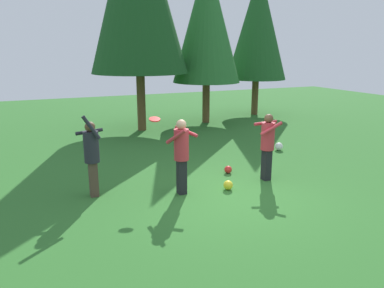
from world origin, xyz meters
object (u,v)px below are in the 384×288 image
at_px(ball_red, 228,170).
at_px(tree_right, 207,21).
at_px(person_catcher, 268,141).
at_px(person_thrower, 92,152).
at_px(frisbee, 155,119).
at_px(ball_white, 279,146).
at_px(tree_far_right, 258,25).
at_px(ball_yellow, 228,185).
at_px(person_bystander, 181,150).

xyz_separation_m(ball_red, tree_right, (2.60, 6.88, 4.39)).
relative_size(person_catcher, tree_right, 0.24).
bearing_deg(person_catcher, person_thrower, 4.09).
xyz_separation_m(frisbee, tree_right, (4.72, 7.09, 2.81)).
xyz_separation_m(ball_white, tree_far_right, (3.15, 6.43, 4.29)).
xyz_separation_m(frisbee, ball_white, (4.82, 1.62, -1.55)).
height_order(ball_red, tree_far_right, tree_far_right).
bearing_deg(tree_right, ball_yellow, -111.86).
xyz_separation_m(person_thrower, tree_far_right, (9.46, 8.04, 3.38)).
bearing_deg(person_bystander, tree_far_right, -73.80).
distance_m(person_thrower, frisbee, 1.62).
distance_m(person_thrower, person_bystander, 2.01).
bearing_deg(ball_red, person_thrower, -176.91).
relative_size(person_catcher, frisbee, 5.63).
bearing_deg(person_thrower, tree_far_right, 41.11).
xyz_separation_m(person_thrower, tree_right, (6.20, 7.07, 3.45)).
distance_m(person_thrower, person_catcher, 4.30).
bearing_deg(frisbee, person_bystander, -57.19).
bearing_deg(person_bystander, tree_right, -61.91).
bearing_deg(tree_right, person_thrower, -131.26).
relative_size(person_bystander, ball_yellow, 7.69).
xyz_separation_m(person_catcher, person_bystander, (-2.35, -0.02, 0.02)).
bearing_deg(ball_yellow, frisbee, 150.47).
height_order(person_thrower, tree_right, tree_right).
height_order(ball_yellow, tree_far_right, tree_far_right).
bearing_deg(ball_yellow, ball_red, 61.25).
relative_size(person_bystander, tree_far_right, 0.25).
xyz_separation_m(person_thrower, person_bystander, (1.90, -0.66, 0.01)).
xyz_separation_m(person_bystander, ball_white, (4.41, 2.26, -0.91)).
relative_size(person_catcher, ball_red, 8.34).
height_order(person_bystander, ball_red, person_bystander).
bearing_deg(frisbee, person_thrower, 179.25).
relative_size(ball_red, ball_white, 0.78).
bearing_deg(tree_far_right, ball_white, -116.10).
height_order(person_thrower, frisbee, person_thrower).
xyz_separation_m(person_thrower, ball_white, (6.31, 1.60, -0.91)).
bearing_deg(tree_far_right, person_thrower, -139.65).
bearing_deg(frisbee, ball_white, 18.59).
height_order(person_bystander, frisbee, person_bystander).
height_order(tree_right, tree_far_right, tree_right).
xyz_separation_m(ball_yellow, tree_right, (3.19, 7.96, 4.38)).
bearing_deg(person_catcher, tree_right, -91.51).
height_order(person_catcher, ball_red, person_catcher).
xyz_separation_m(ball_yellow, ball_white, (3.29, 2.49, 0.02)).
distance_m(person_thrower, ball_red, 3.73).
bearing_deg(ball_red, ball_yellow, -118.75).
bearing_deg(person_thrower, person_catcher, -7.83).
bearing_deg(person_catcher, ball_white, -119.77).
height_order(person_thrower, person_bystander, person_thrower).
distance_m(person_catcher, tree_right, 8.68).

